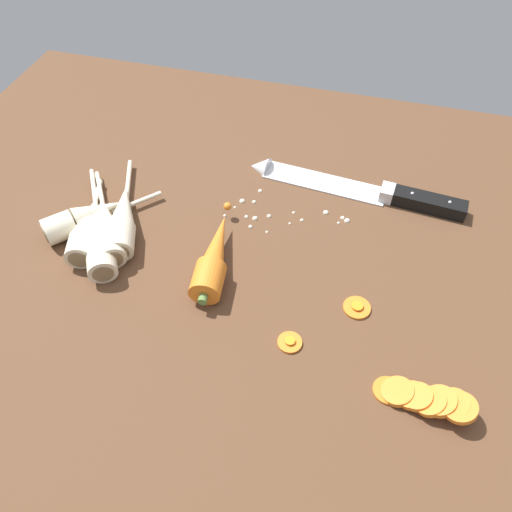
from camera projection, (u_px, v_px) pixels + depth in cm
name	position (u px, v px, depth cm)	size (l,w,h in cm)	color
ground_plane	(260.00, 262.00, 74.04)	(120.00, 90.00, 4.00)	brown
chefs_knife	(350.00, 187.00, 80.86)	(34.86, 6.68, 4.18)	silver
whole_carrot	(214.00, 257.00, 69.25)	(5.80, 18.34, 4.20)	orange
parsnip_front	(107.00, 227.00, 73.13)	(13.09, 18.21, 4.00)	beige
parsnip_mid_left	(84.00, 218.00, 74.30)	(13.90, 14.79, 4.00)	beige
parsnip_mid_right	(98.00, 234.00, 72.18)	(14.12, 21.09, 4.00)	beige
parsnip_back	(86.00, 230.00, 72.71)	(7.44, 17.19, 4.00)	beige
parsnip_outer	(123.00, 218.00, 74.33)	(9.64, 20.47, 4.00)	beige
carrot_slice_stack	(425.00, 399.00, 56.68)	(11.17, 4.70, 3.23)	orange
carrot_slice_stray_near	(290.00, 342.00, 62.49)	(3.07, 3.07, 0.70)	orange
carrot_slice_stray_mid	(357.00, 307.00, 65.91)	(3.58, 3.58, 0.70)	orange
mince_crumbs	(284.00, 212.00, 77.51)	(18.83, 9.05, 0.88)	silver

